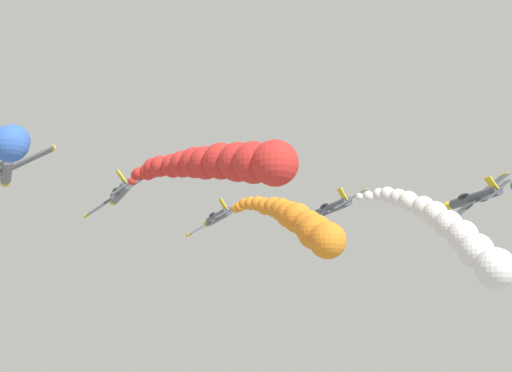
{
  "coord_description": "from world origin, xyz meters",
  "views": [
    {
      "loc": [
        -25.46,
        -79.5,
        90.15
      ],
      "look_at": [
        0.0,
        0.0,
        106.6
      ],
      "focal_mm": 57.72,
      "sensor_mm": 36.0,
      "label": 1
    }
  ],
  "objects_px": {
    "airplane_left_inner": "(120,192)",
    "airplane_right_outer": "(474,198)",
    "airplane_lead": "(218,217)",
    "airplane_right_inner": "(332,208)",
    "airplane_left_outer": "(6,170)"
  },
  "relations": [
    {
      "from": "airplane_left_inner",
      "to": "airplane_right_outer",
      "type": "height_order",
      "value": "airplane_left_inner"
    },
    {
      "from": "airplane_left_inner",
      "to": "airplane_lead",
      "type": "bearing_deg",
      "value": 38.06
    },
    {
      "from": "airplane_left_inner",
      "to": "airplane_right_inner",
      "type": "relative_size",
      "value": 1.0
    },
    {
      "from": "airplane_right_inner",
      "to": "airplane_right_outer",
      "type": "xyz_separation_m",
      "value": [
        11.97,
        -11.54,
        -0.13
      ]
    },
    {
      "from": "airplane_left_inner",
      "to": "airplane_left_outer",
      "type": "height_order",
      "value": "airplane_left_inner"
    },
    {
      "from": "airplane_right_outer",
      "to": "airplane_left_inner",
      "type": "bearing_deg",
      "value": 165.2
    },
    {
      "from": "airplane_right_inner",
      "to": "airplane_right_outer",
      "type": "height_order",
      "value": "airplane_right_outer"
    },
    {
      "from": "airplane_right_inner",
      "to": "airplane_left_inner",
      "type": "bearing_deg",
      "value": -176.1
    },
    {
      "from": "airplane_lead",
      "to": "airplane_right_inner",
      "type": "bearing_deg",
      "value": -38.09
    },
    {
      "from": "airplane_left_inner",
      "to": "airplane_right_inner",
      "type": "distance_m",
      "value": 25.27
    },
    {
      "from": "airplane_lead",
      "to": "airplane_left_inner",
      "type": "distance_m",
      "value": 17.42
    },
    {
      "from": "airplane_left_inner",
      "to": "airplane_left_outer",
      "type": "relative_size",
      "value": 1.0
    },
    {
      "from": "airplane_right_outer",
      "to": "airplane_left_outer",
      "type": "bearing_deg",
      "value": -179.57
    },
    {
      "from": "airplane_left_inner",
      "to": "airplane_right_outer",
      "type": "distance_m",
      "value": 38.46
    },
    {
      "from": "airplane_left_inner",
      "to": "airplane_right_outer",
      "type": "bearing_deg",
      "value": -14.8
    }
  ]
}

